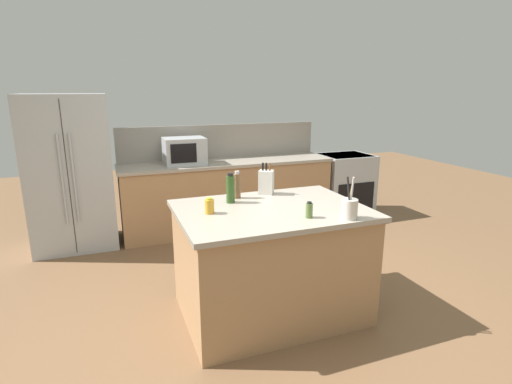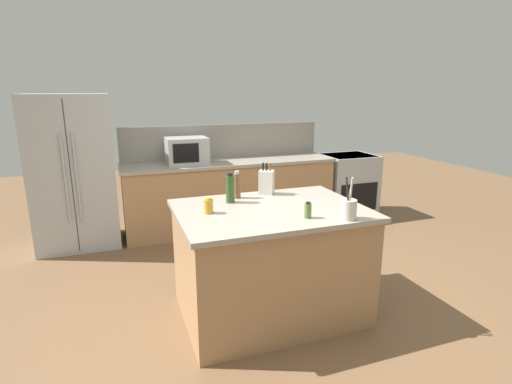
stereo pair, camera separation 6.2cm
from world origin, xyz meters
TOP-DOWN VIEW (x-y plane):
  - ground_plane at (0.00, 0.00)m, footprint 14.00×14.00m
  - back_counter_run at (0.30, 2.20)m, footprint 2.85×0.66m
  - wall_backsplash at (0.30, 2.52)m, footprint 2.81×0.03m
  - kitchen_island at (0.00, 0.00)m, footprint 1.52×1.10m
  - refrigerator at (-1.63, 2.25)m, footprint 0.93×0.75m
  - range_oven at (2.15, 2.20)m, footprint 0.76×0.65m
  - microwave at (-0.28, 2.20)m, footprint 0.52×0.39m
  - knife_block at (0.13, 0.43)m, footprint 0.16×0.16m
  - utensil_crock at (0.44, -0.46)m, footprint 0.12×0.12m
  - spice_jar_oregano at (0.17, -0.33)m, footprint 0.05×0.05m
  - pepper_grinder at (-0.16, 0.39)m, footprint 0.06×0.06m
  - honey_jar at (-0.51, 0.04)m, footprint 0.07×0.07m
  - olive_oil_bottle at (-0.26, 0.27)m, footprint 0.07×0.07m

SIDE VIEW (x-z plane):
  - ground_plane at x=0.00m, z-range 0.00..0.00m
  - range_oven at x=2.15m, z-range 0.01..0.93m
  - back_counter_run at x=0.30m, z-range 0.00..0.94m
  - kitchen_island at x=0.00m, z-range 0.00..0.94m
  - refrigerator at x=-1.63m, z-range 0.00..1.83m
  - spice_jar_oregano at x=0.17m, z-range 0.94..1.06m
  - honey_jar at x=-0.51m, z-range 0.94..1.06m
  - utensil_crock at x=0.44m, z-range 0.86..1.18m
  - knife_block at x=0.13m, z-range 0.91..1.20m
  - pepper_grinder at x=-0.16m, z-range 0.93..1.18m
  - olive_oil_bottle at x=-0.26m, z-range 0.93..1.19m
  - microwave at x=-0.28m, z-range 0.94..1.28m
  - wall_backsplash at x=0.30m, z-range 0.94..1.40m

